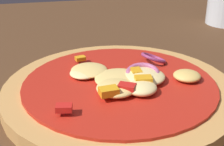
# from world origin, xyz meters

# --- Properties ---
(dining_table) EXTENTS (1.36, 0.95, 0.03)m
(dining_table) POSITION_xyz_m (0.00, 0.00, 0.01)
(dining_table) COLOR #4C301C
(dining_table) RESTS_ON ground
(pizza) EXTENTS (0.24, 0.24, 0.03)m
(pizza) POSITION_xyz_m (-0.00, -0.03, 0.04)
(pizza) COLOR tan
(pizza) RESTS_ON dining_table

